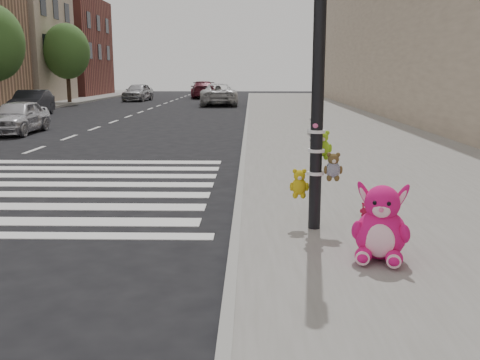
# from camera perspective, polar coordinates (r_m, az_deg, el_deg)

# --- Properties ---
(ground) EXTENTS (120.00, 120.00, 0.00)m
(ground) POSITION_cam_1_polar(r_m,az_deg,el_deg) (5.85, -16.63, -11.10)
(ground) COLOR black
(ground) RESTS_ON ground
(sidewalk_near) EXTENTS (7.00, 80.00, 0.14)m
(sidewalk_near) POSITION_cam_1_polar(r_m,az_deg,el_deg) (15.62, 13.22, 3.28)
(sidewalk_near) COLOR slate
(sidewalk_near) RESTS_ON ground
(curb_edge) EXTENTS (0.12, 80.00, 0.15)m
(curb_edge) POSITION_cam_1_polar(r_m,az_deg,el_deg) (15.28, 0.44, 3.41)
(curb_edge) COLOR gray
(curb_edge) RESTS_ON ground
(bld_far_d) EXTENTS (6.00, 8.00, 10.00)m
(bld_far_d) POSITION_cam_1_polar(r_m,az_deg,el_deg) (43.77, -22.74, 14.21)
(bld_far_d) COLOR #BAA78E
(bld_far_d) RESTS_ON ground
(bld_far_e) EXTENTS (6.00, 10.00, 9.00)m
(bld_far_e) POSITION_cam_1_polar(r_m,az_deg,el_deg) (54.01, -17.92, 13.29)
(bld_far_e) COLOR brown
(bld_far_e) RESTS_ON ground
(bld_near) EXTENTS (5.00, 60.00, 10.00)m
(bld_near) POSITION_cam_1_polar(r_m,az_deg,el_deg) (26.76, 21.21, 16.67)
(bld_near) COLOR #BAA78E
(bld_near) RESTS_ON ground
(signal_pole) EXTENTS (0.68, 0.49, 4.00)m
(signal_pole) POSITION_cam_1_polar(r_m,az_deg,el_deg) (7.01, 8.31, 8.01)
(signal_pole) COLOR black
(signal_pole) RESTS_ON sidewalk_near
(tree_far_c) EXTENTS (3.20, 3.20, 5.44)m
(tree_far_c) POSITION_cam_1_polar(r_m,az_deg,el_deg) (40.30, -18.01, 12.91)
(tree_far_c) COLOR #382619
(tree_far_c) RESTS_ON sidewalk_far
(pink_bunny) EXTENTS (0.70, 0.77, 0.89)m
(pink_bunny) POSITION_cam_1_polar(r_m,az_deg,el_deg) (6.12, 14.80, -4.97)
(pink_bunny) COLOR #DC126C
(pink_bunny) RESTS_ON sidewalk_near
(red_teddy) EXTENTS (0.16, 0.13, 0.21)m
(red_teddy) POSITION_cam_1_polar(r_m,az_deg,el_deg) (7.95, 13.16, -3.08)
(red_teddy) COLOR #B01134
(red_teddy) RESTS_ON sidewalk_near
(car_silver_far) EXTENTS (1.56, 3.63, 1.22)m
(car_silver_far) POSITION_cam_1_polar(r_m,az_deg,el_deg) (21.16, -22.66, 6.23)
(car_silver_far) COLOR silver
(car_silver_far) RESTS_ON ground
(car_dark_far) EXTENTS (1.87, 4.15, 1.32)m
(car_dark_far) POSITION_cam_1_polar(r_m,az_deg,el_deg) (29.61, -21.32, 7.65)
(car_dark_far) COLOR black
(car_dark_far) RESTS_ON ground
(car_white_near) EXTENTS (2.90, 5.47, 1.47)m
(car_white_near) POSITION_cam_1_polar(r_m,az_deg,el_deg) (36.85, -2.37, 9.10)
(car_white_near) COLOR silver
(car_white_near) RESTS_ON ground
(car_maroon_near) EXTENTS (2.68, 5.30, 1.47)m
(car_maroon_near) POSITION_cam_1_polar(r_m,az_deg,el_deg) (47.52, -3.99, 9.60)
(car_maroon_near) COLOR #591925
(car_maroon_near) RESTS_ON ground
(car_silver_deep) EXTENTS (2.05, 4.24, 1.39)m
(car_silver_deep) POSITION_cam_1_polar(r_m,az_deg,el_deg) (43.36, -10.83, 9.21)
(car_silver_deep) COLOR #B1B1B6
(car_silver_deep) RESTS_ON ground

